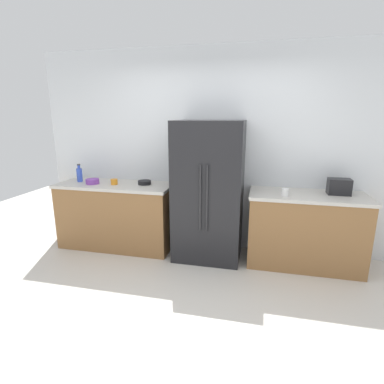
{
  "coord_description": "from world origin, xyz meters",
  "views": [
    {
      "loc": [
        0.64,
        -2.36,
        1.82
      ],
      "look_at": [
        0.01,
        0.39,
        1.09
      ],
      "focal_mm": 28.04,
      "sensor_mm": 36.0,
      "label": 1
    }
  ],
  "objects_px": {
    "toaster": "(339,187)",
    "bottle_a": "(79,174)",
    "cup_a": "(285,192)",
    "cup_b": "(114,182)",
    "refrigerator": "(209,191)",
    "bowl_a": "(145,182)",
    "bowl_b": "(92,181)"
  },
  "relations": [
    {
      "from": "bottle_a",
      "to": "refrigerator",
      "type": "bearing_deg",
      "value": -1.49
    },
    {
      "from": "cup_a",
      "to": "bowl_b",
      "type": "relative_size",
      "value": 0.52
    },
    {
      "from": "bottle_a",
      "to": "cup_b",
      "type": "xyz_separation_m",
      "value": [
        0.56,
        -0.06,
        -0.07
      ]
    },
    {
      "from": "bottle_a",
      "to": "bowl_b",
      "type": "height_order",
      "value": "bottle_a"
    },
    {
      "from": "bottle_a",
      "to": "bowl_b",
      "type": "relative_size",
      "value": 1.39
    },
    {
      "from": "bowl_b",
      "to": "bowl_a",
      "type": "bearing_deg",
      "value": 9.81
    },
    {
      "from": "refrigerator",
      "to": "bowl_a",
      "type": "xyz_separation_m",
      "value": [
        -0.9,
        0.09,
        0.05
      ]
    },
    {
      "from": "bowl_a",
      "to": "cup_a",
      "type": "bearing_deg",
      "value": -6.69
    },
    {
      "from": "bowl_b",
      "to": "toaster",
      "type": "bearing_deg",
      "value": 2.54
    },
    {
      "from": "toaster",
      "to": "cup_a",
      "type": "height_order",
      "value": "toaster"
    },
    {
      "from": "cup_b",
      "to": "bowl_b",
      "type": "distance_m",
      "value": 0.31
    },
    {
      "from": "toaster",
      "to": "bowl_b",
      "type": "relative_size",
      "value": 1.4
    },
    {
      "from": "cup_a",
      "to": "bowl_a",
      "type": "height_order",
      "value": "cup_a"
    },
    {
      "from": "cup_a",
      "to": "cup_b",
      "type": "relative_size",
      "value": 1.01
    },
    {
      "from": "cup_a",
      "to": "bowl_a",
      "type": "relative_size",
      "value": 0.53
    },
    {
      "from": "refrigerator",
      "to": "cup_a",
      "type": "relative_size",
      "value": 19.0
    },
    {
      "from": "cup_a",
      "to": "bowl_b",
      "type": "bearing_deg",
      "value": 177.96
    },
    {
      "from": "cup_a",
      "to": "bowl_a",
      "type": "distance_m",
      "value": 1.83
    },
    {
      "from": "bowl_b",
      "to": "refrigerator",
      "type": "bearing_deg",
      "value": 1.3
    },
    {
      "from": "bottle_a",
      "to": "cup_a",
      "type": "height_order",
      "value": "bottle_a"
    },
    {
      "from": "bottle_a",
      "to": "cup_a",
      "type": "relative_size",
      "value": 2.7
    },
    {
      "from": "refrigerator",
      "to": "cup_b",
      "type": "distance_m",
      "value": 1.3
    },
    {
      "from": "cup_b",
      "to": "bowl_b",
      "type": "bearing_deg",
      "value": -175.15
    },
    {
      "from": "refrigerator",
      "to": "bottle_a",
      "type": "relative_size",
      "value": 7.04
    },
    {
      "from": "bottle_a",
      "to": "cup_a",
      "type": "bearing_deg",
      "value": -3.6
    },
    {
      "from": "refrigerator",
      "to": "bowl_a",
      "type": "height_order",
      "value": "refrigerator"
    },
    {
      "from": "toaster",
      "to": "bottle_a",
      "type": "distance_m",
      "value": 3.4
    },
    {
      "from": "cup_a",
      "to": "cup_b",
      "type": "xyz_separation_m",
      "value": [
        -2.21,
        0.12,
        -0.01
      ]
    },
    {
      "from": "toaster",
      "to": "cup_a",
      "type": "bearing_deg",
      "value": -159.82
    },
    {
      "from": "bottle_a",
      "to": "toaster",
      "type": "bearing_deg",
      "value": 0.93
    },
    {
      "from": "toaster",
      "to": "cup_a",
      "type": "relative_size",
      "value": 2.72
    },
    {
      "from": "refrigerator",
      "to": "toaster",
      "type": "height_order",
      "value": "refrigerator"
    }
  ]
}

